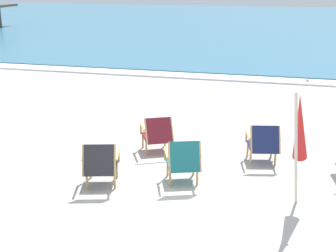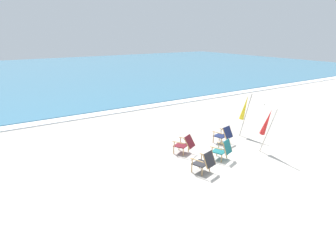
{
  "view_description": "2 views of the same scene",
  "coord_description": "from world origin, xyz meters",
  "px_view_note": "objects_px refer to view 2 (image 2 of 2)",
  "views": [
    {
      "loc": [
        1.5,
        -6.66,
        3.41
      ],
      "look_at": [
        -0.74,
        1.89,
        0.57
      ],
      "focal_mm": 50.0,
      "sensor_mm": 36.0,
      "label": 1
    },
    {
      "loc": [
        -7.71,
        -7.08,
        4.71
      ],
      "look_at": [
        -0.94,
        3.06,
        0.84
      ],
      "focal_mm": 32.0,
      "sensor_mm": 36.0,
      "label": 2
    }
  ],
  "objects_px": {
    "beach_chair_front_left": "(185,144)",
    "umbrella_furled_yellow": "(245,108)",
    "beach_chair_back_right": "(205,162)",
    "beach_chair_back_left": "(224,134)",
    "beach_chair_mid_center": "(223,149)",
    "umbrella_furled_red": "(267,123)"
  },
  "relations": [
    {
      "from": "beach_chair_front_left",
      "to": "umbrella_furled_yellow",
      "type": "xyz_separation_m",
      "value": [
        3.53,
        0.18,
        0.94
      ]
    },
    {
      "from": "beach_chair_front_left",
      "to": "beach_chair_back_right",
      "type": "xyz_separation_m",
      "value": [
        -0.48,
        -1.77,
        0.01
      ]
    },
    {
      "from": "beach_chair_back_left",
      "to": "beach_chair_front_left",
      "type": "bearing_deg",
      "value": 179.04
    },
    {
      "from": "umbrella_furled_yellow",
      "to": "beach_chair_back_left",
      "type": "bearing_deg",
      "value": -171.49
    },
    {
      "from": "beach_chair_back_right",
      "to": "umbrella_furled_yellow",
      "type": "relative_size",
      "value": 0.4
    },
    {
      "from": "beach_chair_front_left",
      "to": "umbrella_furled_yellow",
      "type": "distance_m",
      "value": 3.65
    },
    {
      "from": "beach_chair_mid_center",
      "to": "umbrella_furled_yellow",
      "type": "distance_m",
      "value": 3.21
    },
    {
      "from": "beach_chair_back_left",
      "to": "umbrella_furled_yellow",
      "type": "height_order",
      "value": "umbrella_furled_yellow"
    },
    {
      "from": "umbrella_furled_red",
      "to": "beach_chair_back_left",
      "type": "bearing_deg",
      "value": 108.51
    },
    {
      "from": "beach_chair_mid_center",
      "to": "beach_chair_back_right",
      "type": "distance_m",
      "value": 1.4
    },
    {
      "from": "beach_chair_mid_center",
      "to": "beach_chair_back_right",
      "type": "bearing_deg",
      "value": -160.07
    },
    {
      "from": "beach_chair_back_right",
      "to": "umbrella_furled_yellow",
      "type": "xyz_separation_m",
      "value": [
        4.01,
        1.95,
        0.94
      ]
    },
    {
      "from": "beach_chair_back_right",
      "to": "umbrella_furled_red",
      "type": "bearing_deg",
      "value": 0.28
    },
    {
      "from": "beach_chair_mid_center",
      "to": "beach_chair_back_left",
      "type": "xyz_separation_m",
      "value": [
        1.26,
        1.26,
        -0.01
      ]
    },
    {
      "from": "umbrella_furled_yellow",
      "to": "beach_chair_mid_center",
      "type": "bearing_deg",
      "value": -151.27
    },
    {
      "from": "beach_chair_back_left",
      "to": "umbrella_furled_red",
      "type": "distance_m",
      "value": 2.02
    },
    {
      "from": "beach_chair_mid_center",
      "to": "umbrella_furled_red",
      "type": "distance_m",
      "value": 2.08
    },
    {
      "from": "beach_chair_back_left",
      "to": "umbrella_furled_red",
      "type": "relative_size",
      "value": 0.42
    },
    {
      "from": "beach_chair_front_left",
      "to": "beach_chair_mid_center",
      "type": "bearing_deg",
      "value": -57.34
    },
    {
      "from": "beach_chair_back_right",
      "to": "umbrella_furled_yellow",
      "type": "distance_m",
      "value": 4.55
    },
    {
      "from": "beach_chair_front_left",
      "to": "beach_chair_back_left",
      "type": "bearing_deg",
      "value": -0.96
    },
    {
      "from": "beach_chair_mid_center",
      "to": "beach_chair_front_left",
      "type": "bearing_deg",
      "value": 122.66
    }
  ]
}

